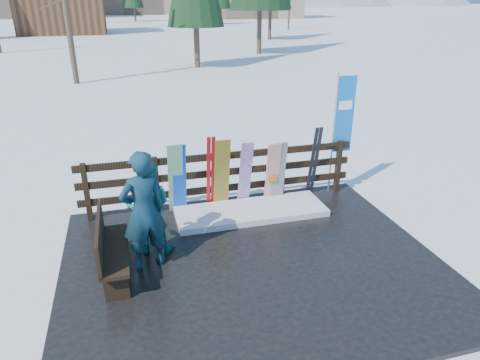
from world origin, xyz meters
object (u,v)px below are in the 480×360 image
object	(u,v)px
snowboard_3	(245,174)
snowboard_1	(176,179)
person_back	(149,207)
snowboard_4	(278,173)
rental_flag	(342,119)
bench	(109,247)
person_front	(144,211)
snowboard_0	(179,179)
snowboard_5	(272,173)
snowboard_2	(222,174)

from	to	relation	value
snowboard_3	snowboard_1	bearing A→B (deg)	180.00
snowboard_3	person_back	world-z (taller)	person_back
snowboard_4	rental_flag	distance (m)	1.77
bench	person_front	bearing A→B (deg)	14.34
snowboard_1	person_front	world-z (taller)	person_front
bench	person_front	size ratio (longest dim) A/B	0.78
snowboard_0	rental_flag	distance (m)	3.60
snowboard_4	rental_flag	xyz separation A→B (m)	(1.47, 0.27, 0.94)
snowboard_5	person_front	world-z (taller)	person_front
snowboard_2	snowboard_3	bearing A→B (deg)	-0.00
bench	snowboard_1	distance (m)	2.19
snowboard_2	snowboard_4	world-z (taller)	snowboard_2
snowboard_0	snowboard_2	bearing A→B (deg)	0.00
snowboard_1	snowboard_3	world-z (taller)	snowboard_1
snowboard_2	person_front	world-z (taller)	person_front
bench	snowboard_4	world-z (taller)	snowboard_4
snowboard_1	snowboard_3	xyz separation A→B (m)	(1.38, 0.00, -0.04)
snowboard_1	person_front	bearing A→B (deg)	-112.51
bench	person_back	world-z (taller)	person_back
snowboard_5	bench	bearing A→B (deg)	-150.80
snowboard_5	person_back	world-z (taller)	person_back
bench	person_front	world-z (taller)	person_front
snowboard_0	snowboard_1	distance (m)	0.07
snowboard_3	snowboard_5	size ratio (longest dim) A/B	1.10
snowboard_0	snowboard_4	world-z (taller)	snowboard_0
snowboard_0	snowboard_1	bearing A→B (deg)	180.00
snowboard_5	snowboard_0	bearing A→B (deg)	-180.00
snowboard_3	snowboard_4	world-z (taller)	snowboard_3
snowboard_5	snowboard_4	bearing A→B (deg)	0.00
snowboard_4	rental_flag	world-z (taller)	rental_flag
bench	snowboard_1	world-z (taller)	snowboard_1
snowboard_1	snowboard_4	xyz separation A→B (m)	(2.08, 0.00, -0.09)
bench	snowboard_3	xyz separation A→B (m)	(2.62, 1.79, 0.20)
snowboard_0	snowboard_2	size ratio (longest dim) A/B	0.99
person_front	snowboard_5	bearing A→B (deg)	-164.73
bench	snowboard_5	distance (m)	3.67
snowboard_4	person_back	distance (m)	2.92
snowboard_3	person_front	distance (m)	2.65
snowboard_2	snowboard_3	distance (m)	0.48
rental_flag	snowboard_2	bearing A→B (deg)	-174.19
bench	snowboard_1	xyz separation A→B (m)	(1.24, 1.79, 0.24)
person_front	snowboard_1	bearing A→B (deg)	-129.16
person_front	person_back	world-z (taller)	person_front
bench	snowboard_0	xyz separation A→B (m)	(1.31, 1.79, 0.23)
snowboard_0	snowboard_1	xyz separation A→B (m)	(-0.07, 0.00, 0.01)
snowboard_2	snowboard_4	distance (m)	1.18
bench	snowboard_0	bearing A→B (deg)	53.75
snowboard_1	rental_flag	bearing A→B (deg)	4.34
snowboard_4	person_front	distance (m)	3.23
bench	snowboard_4	distance (m)	3.78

